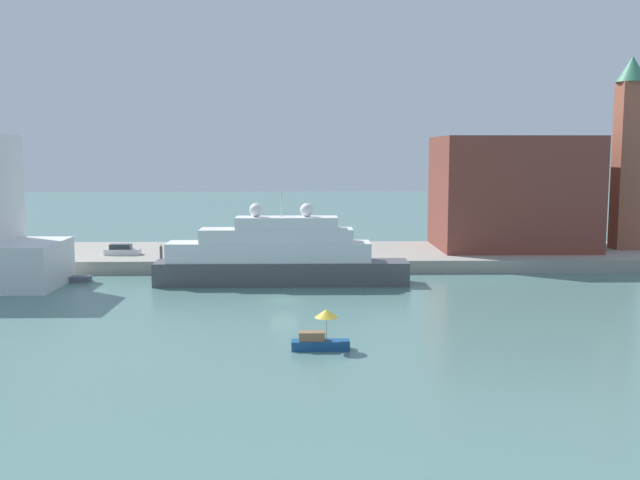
{
  "coord_description": "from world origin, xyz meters",
  "views": [
    {
      "loc": [
        2.1,
        -73.58,
        15.16
      ],
      "look_at": [
        3.81,
        6.0,
        5.46
      ],
      "focal_mm": 41.34,
      "sensor_mm": 36.0,
      "label": 1
    }
  ],
  "objects_px": {
    "large_yacht": "(278,257)",
    "harbor_building": "(512,192)",
    "bell_tower": "(629,147)",
    "mooring_bollard": "(282,258)",
    "parked_car": "(122,250)",
    "small_motorboat": "(321,335)",
    "work_barge": "(62,279)",
    "person_figure": "(161,252)"
  },
  "relations": [
    {
      "from": "small_motorboat",
      "to": "work_barge",
      "type": "bearing_deg",
      "value": 134.29
    },
    {
      "from": "harbor_building",
      "to": "small_motorboat",
      "type": "bearing_deg",
      "value": -120.53
    },
    {
      "from": "person_figure",
      "to": "mooring_bollard",
      "type": "bearing_deg",
      "value": -4.85
    },
    {
      "from": "bell_tower",
      "to": "person_figure",
      "type": "distance_m",
      "value": 64.38
    },
    {
      "from": "harbor_building",
      "to": "large_yacht",
      "type": "bearing_deg",
      "value": -149.32
    },
    {
      "from": "small_motorboat",
      "to": "mooring_bollard",
      "type": "bearing_deg",
      "value": 96.33
    },
    {
      "from": "work_barge",
      "to": "bell_tower",
      "type": "xyz_separation_m",
      "value": [
        72.58,
        15.48,
        15.36
      ]
    },
    {
      "from": "bell_tower",
      "to": "mooring_bollard",
      "type": "relative_size",
      "value": 43.55
    },
    {
      "from": "work_barge",
      "to": "mooring_bollard",
      "type": "relative_size",
      "value": 10.8
    },
    {
      "from": "harbor_building",
      "to": "person_figure",
      "type": "height_order",
      "value": "harbor_building"
    },
    {
      "from": "bell_tower",
      "to": "person_figure",
      "type": "relative_size",
      "value": 14.58
    },
    {
      "from": "large_yacht",
      "to": "harbor_building",
      "type": "bearing_deg",
      "value": 30.68
    },
    {
      "from": "small_motorboat",
      "to": "bell_tower",
      "type": "xyz_separation_m",
      "value": [
        43.18,
        45.61,
        14.49
      ]
    },
    {
      "from": "mooring_bollard",
      "to": "work_barge",
      "type": "bearing_deg",
      "value": -167.28
    },
    {
      "from": "mooring_bollard",
      "to": "harbor_building",
      "type": "bearing_deg",
      "value": 19.24
    },
    {
      "from": "small_motorboat",
      "to": "harbor_building",
      "type": "height_order",
      "value": "harbor_building"
    },
    {
      "from": "harbor_building",
      "to": "person_figure",
      "type": "xyz_separation_m",
      "value": [
        -46.91,
        -9.74,
        -6.9
      ]
    },
    {
      "from": "parked_car",
      "to": "work_barge",
      "type": "bearing_deg",
      "value": -111.84
    },
    {
      "from": "bell_tower",
      "to": "parked_car",
      "type": "height_order",
      "value": "bell_tower"
    },
    {
      "from": "large_yacht",
      "to": "small_motorboat",
      "type": "relative_size",
      "value": 6.46
    },
    {
      "from": "bell_tower",
      "to": "person_figure",
      "type": "height_order",
      "value": "bell_tower"
    },
    {
      "from": "large_yacht",
      "to": "mooring_bollard",
      "type": "bearing_deg",
      "value": 87.98
    },
    {
      "from": "harbor_building",
      "to": "mooring_bollard",
      "type": "height_order",
      "value": "harbor_building"
    },
    {
      "from": "bell_tower",
      "to": "work_barge",
      "type": "bearing_deg",
      "value": -167.96
    },
    {
      "from": "large_yacht",
      "to": "mooring_bollard",
      "type": "distance_m",
      "value": 8.0
    },
    {
      "from": "large_yacht",
      "to": "harbor_building",
      "type": "relative_size",
      "value": 1.39
    },
    {
      "from": "work_barge",
      "to": "mooring_bollard",
      "type": "bearing_deg",
      "value": 12.72
    },
    {
      "from": "large_yacht",
      "to": "person_figure",
      "type": "height_order",
      "value": "large_yacht"
    },
    {
      "from": "harbor_building",
      "to": "bell_tower",
      "type": "bearing_deg",
      "value": -4.79
    },
    {
      "from": "parked_car",
      "to": "mooring_bollard",
      "type": "distance_m",
      "value": 21.69
    },
    {
      "from": "harbor_building",
      "to": "bell_tower",
      "type": "xyz_separation_m",
      "value": [
        15.52,
        -1.3,
        6.32
      ]
    },
    {
      "from": "small_motorboat",
      "to": "person_figure",
      "type": "xyz_separation_m",
      "value": [
        -19.25,
        37.17,
        1.27
      ]
    },
    {
      "from": "bell_tower",
      "to": "mooring_bollard",
      "type": "xyz_separation_m",
      "value": [
        -47.16,
        -9.74,
        -13.75
      ]
    },
    {
      "from": "work_barge",
      "to": "bell_tower",
      "type": "bearing_deg",
      "value": 12.04
    },
    {
      "from": "large_yacht",
      "to": "bell_tower",
      "type": "distance_m",
      "value": 52.14
    },
    {
      "from": "small_motorboat",
      "to": "bell_tower",
      "type": "relative_size",
      "value": 0.17
    },
    {
      "from": "work_barge",
      "to": "person_figure",
      "type": "distance_m",
      "value": 12.53
    },
    {
      "from": "work_barge",
      "to": "bell_tower",
      "type": "relative_size",
      "value": 0.25
    },
    {
      "from": "bell_tower",
      "to": "small_motorboat",
      "type": "bearing_deg",
      "value": -133.43
    },
    {
      "from": "person_figure",
      "to": "large_yacht",
      "type": "bearing_deg",
      "value": -31.51
    },
    {
      "from": "small_motorboat",
      "to": "harbor_building",
      "type": "distance_m",
      "value": 55.07
    },
    {
      "from": "mooring_bollard",
      "to": "parked_car",
      "type": "bearing_deg",
      "value": 166.51
    }
  ]
}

